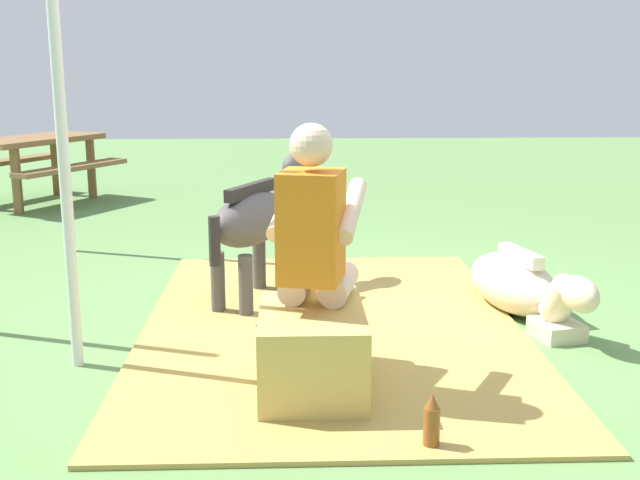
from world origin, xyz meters
name	(u,v)px	position (x,y,z in m)	size (l,w,h in m)	color
ground_plane	(364,328)	(0.00, 0.00, 0.00)	(24.00, 24.00, 0.00)	#608C4C
hay_patch	(331,327)	(-0.01, 0.20, 0.01)	(3.30, 2.24, 0.02)	tan
hay_bale	(312,353)	(-0.96, 0.34, 0.21)	(0.68, 0.50, 0.42)	tan
person_seated	(316,245)	(-0.80, 0.31, 0.70)	(0.71, 0.51, 1.30)	beige
pony_standing	(258,217)	(0.60, 0.65, 0.57)	(1.25, 0.76, 0.93)	#4C4747
pony_lying	(520,286)	(0.22, -1.01, 0.19)	(1.36, 0.59, 0.42)	beige
soda_bottle	(432,423)	(-1.53, -0.14, 0.12)	(0.07, 0.07, 0.25)	brown
tent_pole_left	(61,121)	(-0.53, 1.57, 1.28)	(0.06, 0.06, 2.56)	silver
tent_pole_right	(60,98)	(2.08, 2.31, 1.28)	(0.06, 0.06, 2.56)	silver
picnic_bench	(36,153)	(4.38, 3.27, 0.58)	(1.94, 1.87, 0.75)	brown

